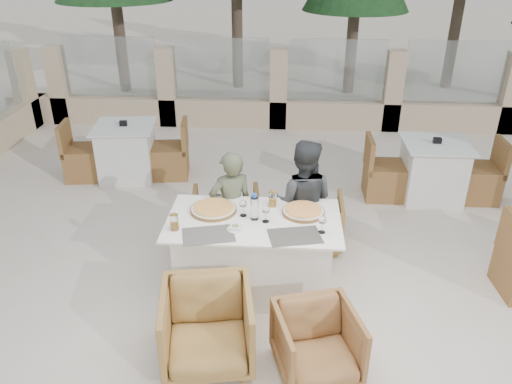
# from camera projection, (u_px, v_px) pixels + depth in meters

# --- Properties ---
(ground) EXTENTS (80.00, 80.00, 0.00)m
(ground) POSITION_uv_depth(u_px,v_px,m) (264.00, 291.00, 4.87)
(ground) COLOR beige
(ground) RESTS_ON ground
(sand_patch) EXTENTS (30.00, 16.00, 0.01)m
(sand_patch) POSITION_uv_depth(u_px,v_px,m) (285.00, 38.00, 17.33)
(sand_patch) COLOR beige
(sand_patch) RESTS_ON ground
(perimeter_wall_far) EXTENTS (10.00, 0.34, 1.60)m
(perimeter_wall_far) POSITION_uv_depth(u_px,v_px,m) (279.00, 84.00, 8.78)
(perimeter_wall_far) COLOR #CDB390
(perimeter_wall_far) RESTS_ON ground
(dining_table) EXTENTS (1.60, 0.90, 0.77)m
(dining_table) POSITION_uv_depth(u_px,v_px,m) (254.00, 254.00, 4.76)
(dining_table) COLOR white
(dining_table) RESTS_ON ground
(placemat_near_left) EXTENTS (0.51, 0.40, 0.00)m
(placemat_near_left) POSITION_uv_depth(u_px,v_px,m) (208.00, 235.00, 4.34)
(placemat_near_left) COLOR #605A52
(placemat_near_left) RESTS_ON dining_table
(placemat_near_right) EXTENTS (0.50, 0.39, 0.00)m
(placemat_near_right) POSITION_uv_depth(u_px,v_px,m) (295.00, 236.00, 4.32)
(placemat_near_right) COLOR #504B44
(placemat_near_right) RESTS_ON dining_table
(pizza_left) EXTENTS (0.57, 0.57, 0.06)m
(pizza_left) POSITION_uv_depth(u_px,v_px,m) (213.00, 208.00, 4.71)
(pizza_left) COLOR orange
(pizza_left) RESTS_ON dining_table
(pizza_right) EXTENTS (0.50, 0.50, 0.05)m
(pizza_right) POSITION_uv_depth(u_px,v_px,m) (303.00, 211.00, 4.68)
(pizza_right) COLOR orange
(pizza_right) RESTS_ON dining_table
(water_bottle) EXTENTS (0.10, 0.10, 0.26)m
(water_bottle) POSITION_uv_depth(u_px,v_px,m) (254.00, 206.00, 4.53)
(water_bottle) COLOR #A7CADC
(water_bottle) RESTS_ON dining_table
(wine_glass_centre) EXTENTS (0.09, 0.09, 0.18)m
(wine_glass_centre) POSITION_uv_depth(u_px,v_px,m) (243.00, 207.00, 4.60)
(wine_glass_centre) COLOR white
(wine_glass_centre) RESTS_ON dining_table
(wine_glass_near) EXTENTS (0.09, 0.09, 0.18)m
(wine_glass_near) POSITION_uv_depth(u_px,v_px,m) (266.00, 213.00, 4.51)
(wine_glass_near) COLOR white
(wine_glass_near) RESTS_ON dining_table
(wine_glass_corner) EXTENTS (0.08, 0.08, 0.18)m
(wine_glass_corner) POSITION_uv_depth(u_px,v_px,m) (322.00, 223.00, 4.34)
(wine_glass_corner) COLOR silver
(wine_glass_corner) RESTS_ON dining_table
(beer_glass_left) EXTENTS (0.08, 0.08, 0.15)m
(beer_glass_left) POSITION_uv_depth(u_px,v_px,m) (174.00, 222.00, 4.39)
(beer_glass_left) COLOR orange
(beer_glass_left) RESTS_ON dining_table
(beer_glass_right) EXTENTS (0.09, 0.09, 0.15)m
(beer_glass_right) POSITION_uv_depth(u_px,v_px,m) (273.00, 199.00, 4.78)
(beer_glass_right) COLOR orange
(beer_glass_right) RESTS_ON dining_table
(olive_dish) EXTENTS (0.13, 0.13, 0.04)m
(olive_dish) POSITION_uv_depth(u_px,v_px,m) (235.00, 227.00, 4.42)
(olive_dish) COLOR silver
(olive_dish) RESTS_ON dining_table
(armchair_far_left) EXTENTS (0.81, 0.82, 0.67)m
(armchair_far_left) POSITION_uv_depth(u_px,v_px,m) (227.00, 222.00, 5.40)
(armchair_far_left) COLOR brown
(armchair_far_left) RESTS_ON ground
(armchair_far_right) EXTENTS (0.63, 0.65, 0.58)m
(armchair_far_right) POSITION_uv_depth(u_px,v_px,m) (313.00, 221.00, 5.52)
(armchair_far_right) COLOR olive
(armchair_far_right) RESTS_ON ground
(armchair_near_left) EXTENTS (0.81, 0.83, 0.66)m
(armchair_near_left) POSITION_uv_depth(u_px,v_px,m) (207.00, 327.00, 3.95)
(armchair_near_left) COLOR olive
(armchair_near_left) RESTS_ON ground
(armchair_near_right) EXTENTS (0.76, 0.77, 0.57)m
(armchair_near_right) POSITION_uv_depth(u_px,v_px,m) (317.00, 343.00, 3.85)
(armchair_near_right) COLOR olive
(armchair_near_right) RESTS_ON ground
(diner_left) EXTENTS (0.54, 0.45, 1.25)m
(diner_left) POSITION_uv_depth(u_px,v_px,m) (231.00, 209.00, 5.06)
(diner_left) COLOR #52573F
(diner_left) RESTS_ON ground
(diner_right) EXTENTS (0.72, 0.60, 1.36)m
(diner_right) POSITION_uv_depth(u_px,v_px,m) (302.00, 203.00, 5.06)
(diner_right) COLOR #343739
(diner_right) RESTS_ON ground
(bg_table_a) EXTENTS (1.73, 1.02, 0.77)m
(bg_table_a) POSITION_uv_depth(u_px,v_px,m) (127.00, 152.00, 7.06)
(bg_table_a) COLOR silver
(bg_table_a) RESTS_ON ground
(bg_table_b) EXTENTS (1.64, 0.83, 0.77)m
(bg_table_b) POSITION_uv_depth(u_px,v_px,m) (432.00, 171.00, 6.47)
(bg_table_b) COLOR silver
(bg_table_b) RESTS_ON ground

